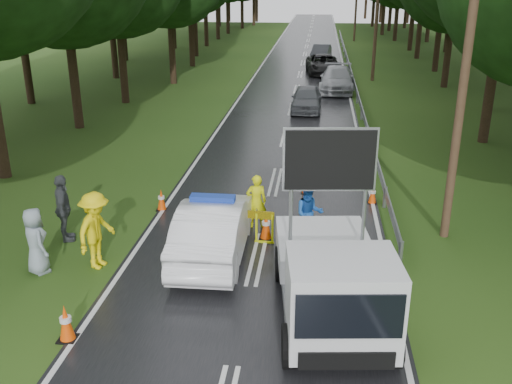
# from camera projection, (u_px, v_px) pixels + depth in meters

# --- Properties ---
(ground) EXTENTS (160.00, 160.00, 0.00)m
(ground) POSITION_uv_depth(u_px,v_px,m) (257.00, 259.00, 15.12)
(ground) COLOR #1F3E11
(ground) RESTS_ON ground
(road) EXTENTS (7.00, 140.00, 0.02)m
(road) POSITION_uv_depth(u_px,v_px,m) (300.00, 74.00, 42.97)
(road) COLOR black
(road) RESTS_ON ground
(guardrail) EXTENTS (0.12, 60.06, 0.70)m
(guardrail) POSITION_uv_depth(u_px,v_px,m) (350.00, 69.00, 42.09)
(guardrail) COLOR gray
(guardrail) RESTS_ON ground
(utility_pole_near) EXTENTS (1.40, 0.24, 10.00)m
(utility_pole_near) POSITION_uv_depth(u_px,v_px,m) (467.00, 57.00, 14.63)
(utility_pole_near) COLOR #442F1F
(utility_pole_near) RESTS_ON ground
(utility_pole_mid) EXTENTS (1.40, 0.24, 10.00)m
(utility_pole_mid) POSITION_uv_depth(u_px,v_px,m) (378.00, 6.00, 38.78)
(utility_pole_mid) COLOR #442F1F
(utility_pole_mid) RESTS_ON ground
(police_sedan) EXTENTS (1.73, 4.75, 1.71)m
(police_sedan) POSITION_uv_depth(u_px,v_px,m) (214.00, 228.00, 15.04)
(police_sedan) COLOR white
(police_sedan) RESTS_ON ground
(work_truck) EXTENTS (2.74, 5.19, 3.96)m
(work_truck) POSITION_uv_depth(u_px,v_px,m) (333.00, 279.00, 11.94)
(work_truck) COLOR gray
(work_truck) RESTS_ON ground
(barrier) EXTENTS (2.34, 0.23, 0.97)m
(barrier) POSITION_uv_depth(u_px,v_px,m) (233.00, 217.00, 15.87)
(barrier) COLOR #D4DF0C
(barrier) RESTS_ON ground
(officer) EXTENTS (0.66, 0.50, 1.65)m
(officer) POSITION_uv_depth(u_px,v_px,m) (256.00, 202.00, 16.71)
(officer) COLOR #E4EC0C
(officer) RESTS_ON ground
(civilian) EXTENTS (0.89, 0.74, 1.65)m
(civilian) POSITION_uv_depth(u_px,v_px,m) (309.00, 213.00, 15.87)
(civilian) COLOR blue
(civilian) RESTS_ON ground
(bystander_left) EXTENTS (1.07, 1.46, 2.03)m
(bystander_left) POSITION_uv_depth(u_px,v_px,m) (96.00, 230.00, 14.36)
(bystander_left) COLOR yellow
(bystander_left) RESTS_ON ground
(bystander_mid) EXTENTS (0.88, 1.23, 1.94)m
(bystander_mid) POSITION_uv_depth(u_px,v_px,m) (63.00, 208.00, 15.82)
(bystander_mid) COLOR #414549
(bystander_mid) RESTS_ON ground
(bystander_right) EXTENTS (0.99, 0.98, 1.73)m
(bystander_right) POSITION_uv_depth(u_px,v_px,m) (36.00, 241.00, 14.14)
(bystander_right) COLOR #8594A0
(bystander_right) RESTS_ON ground
(queue_car_first) EXTENTS (1.67, 4.04, 1.37)m
(queue_car_first) POSITION_uv_depth(u_px,v_px,m) (307.00, 99.00, 31.27)
(queue_car_first) COLOR #3F4246
(queue_car_first) RESTS_ON ground
(queue_car_second) EXTENTS (2.35, 5.31, 1.52)m
(queue_car_second) POSITION_uv_depth(u_px,v_px,m) (337.00, 79.00, 36.63)
(queue_car_second) COLOR #9D9EA4
(queue_car_second) RESTS_ON ground
(queue_car_third) EXTENTS (2.87, 5.38, 1.44)m
(queue_car_third) POSITION_uv_depth(u_px,v_px,m) (323.00, 64.00, 42.95)
(queue_car_third) COLOR black
(queue_car_third) RESTS_ON ground
(queue_car_fourth) EXTENTS (1.91, 4.25, 1.35)m
(queue_car_fourth) POSITION_uv_depth(u_px,v_px,m) (321.00, 53.00, 49.83)
(queue_car_fourth) COLOR #42444A
(queue_car_fourth) RESTS_ON ground
(cone_near_left) EXTENTS (0.38, 0.38, 0.81)m
(cone_near_left) POSITION_uv_depth(u_px,v_px,m) (66.00, 323.00, 11.62)
(cone_near_left) COLOR black
(cone_near_left) RESTS_ON ground
(cone_center) EXTENTS (0.38, 0.38, 0.81)m
(cone_center) POSITION_uv_depth(u_px,v_px,m) (266.00, 226.00, 16.12)
(cone_center) COLOR black
(cone_center) RESTS_ON ground
(cone_far) EXTENTS (0.34, 0.34, 0.73)m
(cone_far) POSITION_uv_depth(u_px,v_px,m) (306.00, 184.00, 19.52)
(cone_far) COLOR black
(cone_far) RESTS_ON ground
(cone_left_mid) EXTENTS (0.33, 0.33, 0.71)m
(cone_left_mid) POSITION_uv_depth(u_px,v_px,m) (161.00, 200.00, 18.13)
(cone_left_mid) COLOR black
(cone_left_mid) RESTS_ON ground
(cone_right) EXTENTS (0.32, 0.32, 0.67)m
(cone_right) POSITION_uv_depth(u_px,v_px,m) (373.00, 194.00, 18.65)
(cone_right) COLOR black
(cone_right) RESTS_ON ground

